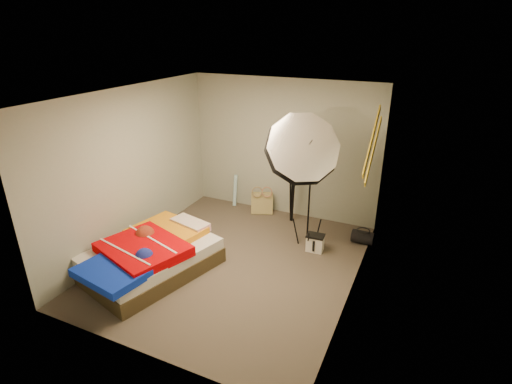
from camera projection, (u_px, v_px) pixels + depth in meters
The scene contains 15 objects.
floor at pixel (233, 263), 6.01m from camera, with size 4.00×4.00×0.00m, color #4F463B.
ceiling at pixel (229, 95), 5.05m from camera, with size 4.00×4.00×0.00m, color silver.
wall_back at pixel (283, 149), 7.21m from camera, with size 3.50×3.50×0.00m, color #999F90.
wall_front at pixel (135, 256), 3.85m from camera, with size 3.50×3.50×0.00m, color #999F90.
wall_left at pixel (132, 169), 6.20m from camera, with size 4.00×4.00×0.00m, color #999F90.
wall_right at pixel (358, 208), 4.86m from camera, with size 4.00×4.00×0.00m, color #999F90.
tote_bag at pixel (262, 203), 7.54m from camera, with size 0.41×0.12×0.41m, color tan.
wrapping_roll at pixel (235, 190), 7.85m from camera, with size 0.07×0.07×0.61m, color #64B5CE.
camera_case at pixel (315, 243), 6.30m from camera, with size 0.26×0.18×0.26m, color white.
duffel_bag at pixel (363, 237), 6.52m from camera, with size 0.21×0.21×0.35m, color black.
wall_stripe_upper at pixel (372, 140), 5.10m from camera, with size 0.02×1.10×0.10m, color gold.
wall_stripe_lower at pixel (373, 150), 5.39m from camera, with size 0.02×1.10×0.10m, color gold.
bed at pixel (151, 256), 5.71m from camera, with size 1.69×2.14×0.52m.
photo_umbrella at pixel (301, 150), 5.74m from camera, with size 1.11×1.25×2.30m.
camera_tripod at pixel (293, 184), 7.05m from camera, with size 0.09×0.09×1.26m.
Camera 1 is at (2.45, -4.53, 3.31)m, focal length 28.00 mm.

